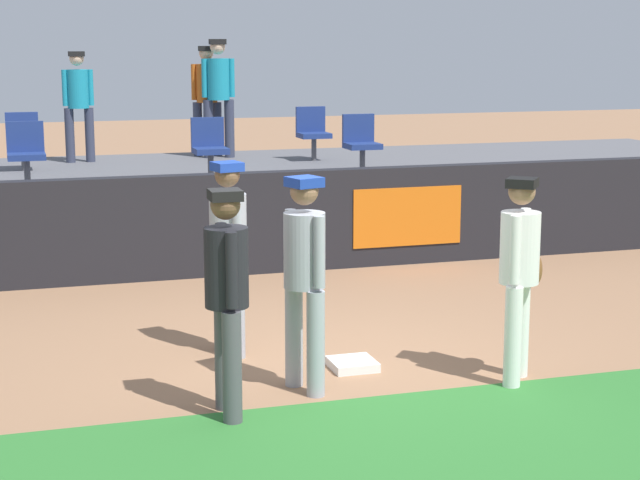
% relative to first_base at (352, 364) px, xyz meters
% --- Properties ---
extents(ground_plane, '(60.00, 60.00, 0.00)m').
position_rel_first_base_xyz_m(ground_plane, '(-0.28, 0.09, -0.04)').
color(ground_plane, '#936B4C').
extents(grass_foreground_strip, '(18.00, 2.80, 0.01)m').
position_rel_first_base_xyz_m(grass_foreground_strip, '(-0.28, -2.18, -0.04)').
color(grass_foreground_strip, '#2D722D').
rests_on(grass_foreground_strip, ground_plane).
extents(first_base, '(0.40, 0.40, 0.08)m').
position_rel_first_base_xyz_m(first_base, '(0.00, 0.00, 0.00)').
color(first_base, white).
rests_on(first_base, ground_plane).
extents(player_fielder_home, '(0.55, 0.48, 1.78)m').
position_rel_first_base_xyz_m(player_fielder_home, '(1.25, -0.75, 0.99)').
color(player_fielder_home, white).
rests_on(player_fielder_home, ground_plane).
extents(player_runner_visitor, '(0.41, 0.50, 1.82)m').
position_rel_first_base_xyz_m(player_runner_visitor, '(-0.96, 0.79, 1.01)').
color(player_runner_visitor, '#9EA3AD').
rests_on(player_runner_visitor, ground_plane).
extents(player_coach_visitor, '(0.44, 0.49, 1.82)m').
position_rel_first_base_xyz_m(player_coach_visitor, '(-0.58, -0.45, 1.02)').
color(player_coach_visitor, '#9EA3AD').
rests_on(player_coach_visitor, ground_plane).
extents(player_umpire, '(0.35, 0.51, 1.80)m').
position_rel_first_base_xyz_m(player_umpire, '(-1.32, -0.86, 1.01)').
color(player_umpire, '#4C4C51').
rests_on(player_umpire, ground_plane).
extents(field_wall, '(18.00, 0.26, 1.28)m').
position_rel_first_base_xyz_m(field_wall, '(-0.27, 4.14, 0.60)').
color(field_wall, black).
rests_on(field_wall, ground_plane).
extents(bleacher_platform, '(18.00, 4.80, 1.03)m').
position_rel_first_base_xyz_m(bleacher_platform, '(-0.28, 6.71, 0.47)').
color(bleacher_platform, '#59595E').
rests_on(bleacher_platform, ground_plane).
extents(seat_back_left, '(0.47, 0.44, 0.84)m').
position_rel_first_base_xyz_m(seat_back_left, '(-2.59, 7.38, 1.46)').
color(seat_back_left, '#4C4C51').
rests_on(seat_back_left, bleacher_platform).
extents(seat_front_left, '(0.48, 0.44, 0.84)m').
position_rel_first_base_xyz_m(seat_front_left, '(-2.60, 5.58, 1.46)').
color(seat_front_left, '#4C4C51').
rests_on(seat_front_left, bleacher_platform).
extents(seat_back_right, '(0.48, 0.44, 0.84)m').
position_rel_first_base_xyz_m(seat_back_right, '(1.84, 7.38, 1.46)').
color(seat_back_right, '#4C4C51').
rests_on(seat_back_right, bleacher_platform).
extents(seat_front_right, '(0.47, 0.44, 0.84)m').
position_rel_first_base_xyz_m(seat_front_right, '(2.01, 5.58, 1.46)').
color(seat_front_right, '#4C4C51').
rests_on(seat_front_right, bleacher_platform).
extents(seat_front_center, '(0.45, 0.44, 0.84)m').
position_rel_first_base_xyz_m(seat_front_center, '(-0.18, 5.58, 1.46)').
color(seat_front_center, '#4C4C51').
rests_on(seat_front_center, bleacher_platform).
extents(spectator_hooded, '(0.48, 0.34, 1.71)m').
position_rel_first_base_xyz_m(spectator_hooded, '(-1.71, 8.18, 1.98)').
color(spectator_hooded, '#33384C').
rests_on(spectator_hooded, bleacher_platform).
extents(spectator_capped, '(0.49, 0.41, 1.78)m').
position_rel_first_base_xyz_m(spectator_capped, '(0.36, 8.46, 2.02)').
color(spectator_capped, '#33384C').
rests_on(spectator_capped, bleacher_platform).
extents(spectator_casual, '(0.53, 0.39, 1.89)m').
position_rel_first_base_xyz_m(spectator_casual, '(0.49, 8.18, 2.08)').
color(spectator_casual, '#33384C').
rests_on(spectator_casual, bleacher_platform).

